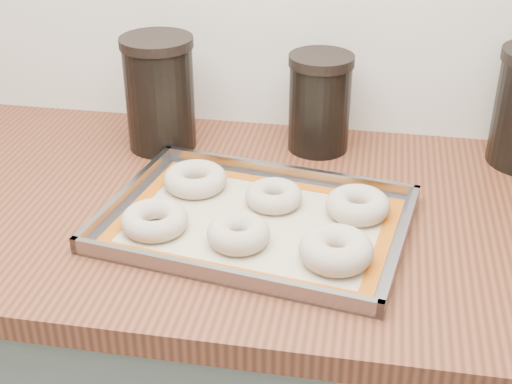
% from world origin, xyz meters
% --- Properties ---
extents(countertop, '(3.06, 0.68, 0.04)m').
position_xyz_m(countertop, '(0.00, 1.68, 0.88)').
color(countertop, brown).
rests_on(countertop, cabinet).
extents(baking_tray, '(0.51, 0.40, 0.03)m').
position_xyz_m(baking_tray, '(-0.10, 1.61, 0.91)').
color(baking_tray, gray).
rests_on(baking_tray, countertop).
extents(baking_mat, '(0.46, 0.35, 0.00)m').
position_xyz_m(baking_mat, '(-0.10, 1.61, 0.90)').
color(baking_mat, '#C6B793').
rests_on(baking_mat, baking_tray).
extents(bagel_front_left, '(0.12, 0.12, 0.03)m').
position_xyz_m(bagel_front_left, '(-0.25, 1.57, 0.92)').
color(bagel_front_left, '#BCA992').
rests_on(bagel_front_left, baking_mat).
extents(bagel_front_mid, '(0.12, 0.12, 0.04)m').
position_xyz_m(bagel_front_mid, '(-0.12, 1.55, 0.92)').
color(bagel_front_mid, '#BCA992').
rests_on(bagel_front_mid, baking_mat).
extents(bagel_front_right, '(0.12, 0.12, 0.04)m').
position_xyz_m(bagel_front_right, '(0.03, 1.53, 0.93)').
color(bagel_front_right, '#BCA992').
rests_on(bagel_front_right, baking_mat).
extents(bagel_back_left, '(0.13, 0.13, 0.03)m').
position_xyz_m(bagel_back_left, '(-0.22, 1.70, 0.92)').
color(bagel_back_left, '#BCA992').
rests_on(bagel_back_left, baking_mat).
extents(bagel_back_mid, '(0.11, 0.11, 0.03)m').
position_xyz_m(bagel_back_mid, '(-0.08, 1.67, 0.92)').
color(bagel_back_mid, '#BCA992').
rests_on(bagel_back_mid, baking_mat).
extents(bagel_back_right, '(0.10, 0.10, 0.04)m').
position_xyz_m(bagel_back_right, '(0.05, 1.66, 0.92)').
color(bagel_back_right, '#BCA992').
rests_on(bagel_back_right, baking_mat).
extents(canister_left, '(0.13, 0.13, 0.21)m').
position_xyz_m(canister_left, '(-0.33, 1.86, 1.01)').
color(canister_left, black).
rests_on(canister_left, countertop).
extents(canister_mid, '(0.12, 0.12, 0.18)m').
position_xyz_m(canister_mid, '(-0.03, 1.91, 0.99)').
color(canister_mid, black).
rests_on(canister_mid, countertop).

